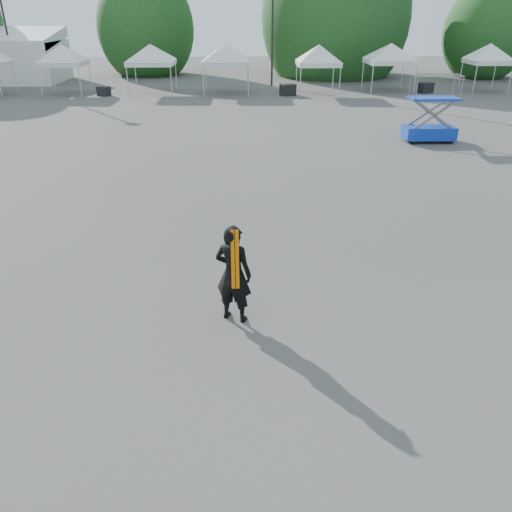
{
  "coord_description": "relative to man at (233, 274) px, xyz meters",
  "views": [
    {
      "loc": [
        0.54,
        -9.89,
        5.49
      ],
      "look_at": [
        0.78,
        -1.43,
        1.3
      ],
      "focal_mm": 35.0,
      "sensor_mm": 36.0,
      "label": 1
    }
  ],
  "objects": [
    {
      "name": "ground",
      "position": [
        -0.35,
        1.57,
        -1.0
      ],
      "size": [
        120.0,
        120.0,
        0.0
      ],
      "primitive_type": "plane",
      "color": "#474442",
      "rests_on": "ground"
    },
    {
      "name": "light_pole_west",
      "position": [
        -18.35,
        35.57,
        4.77
      ],
      "size": [
        0.6,
        0.25,
        10.3
      ],
      "color": "black",
      "rests_on": "ground"
    },
    {
      "name": "light_pole_east",
      "position": [
        2.65,
        33.57,
        4.52
      ],
      "size": [
        0.6,
        0.25,
        9.8
      ],
      "color": "black",
      "rests_on": "ground"
    },
    {
      "name": "tree_mid_w",
      "position": [
        -8.35,
        41.57,
        2.93
      ],
      "size": [
        4.16,
        4.16,
        6.33
      ],
      "color": "#382314",
      "rests_on": "ground"
    },
    {
      "name": "tree_mid_e",
      "position": [
        8.65,
        40.57,
        3.84
      ],
      "size": [
        5.12,
        5.12,
        7.79
      ],
      "color": "#382314",
      "rests_on": "ground"
    },
    {
      "name": "tree_far_e",
      "position": [
        21.65,
        38.57,
        2.63
      ],
      "size": [
        3.84,
        3.84,
        5.84
      ],
      "color": "#382314",
      "rests_on": "ground"
    },
    {
      "name": "tent_c",
      "position": [
        -12.32,
        29.64,
        2.06
      ],
      "size": [
        4.14,
        4.14,
        3.88
      ],
      "color": "silver",
      "rests_on": "ground"
    },
    {
      "name": "tent_d",
      "position": [
        -6.18,
        29.84,
        2.06
      ],
      "size": [
        4.55,
        4.55,
        3.88
      ],
      "color": "silver",
      "rests_on": "ground"
    },
    {
      "name": "tent_e",
      "position": [
        -0.85,
        29.66,
        2.06
      ],
      "size": [
        4.69,
        4.69,
        3.88
      ],
      "color": "silver",
      "rests_on": "ground"
    },
    {
      "name": "tent_f",
      "position": [
        5.63,
        28.87,
        2.06
      ],
      "size": [
        4.12,
        4.12,
        3.88
      ],
      "color": "silver",
      "rests_on": "ground"
    },
    {
      "name": "tent_g",
      "position": [
        11.09,
        30.37,
        2.06
      ],
      "size": [
        4.66,
        4.66,
        3.88
      ],
      "color": "silver",
      "rests_on": "ground"
    },
    {
      "name": "tent_h",
      "position": [
        18.17,
        29.95,
        2.06
      ],
      "size": [
        3.91,
        3.91,
        3.88
      ],
      "color": "silver",
      "rests_on": "ground"
    },
    {
      "name": "man",
      "position": [
        0.0,
        0.0,
        0.0
      ],
      "size": [
        0.85,
        0.72,
        1.99
      ],
      "rotation": [
        0.0,
        0.0,
        2.75
      ],
      "color": "black",
      "rests_on": "ground"
    },
    {
      "name": "scissor_lift",
      "position": [
        8.79,
        14.49,
        0.48
      ],
      "size": [
        2.27,
        1.14,
        2.93
      ],
      "rotation": [
        0.0,
        0.0,
        0.0
      ],
      "color": "#0D48B4",
      "rests_on": "ground"
    },
    {
      "name": "crate_west",
      "position": [
        -9.52,
        28.72,
        -0.69
      ],
      "size": [
        0.97,
        0.88,
        0.62
      ],
      "primitive_type": "cube",
      "rotation": [
        0.0,
        0.0,
        -0.39
      ],
      "color": "black",
      "rests_on": "ground"
    },
    {
      "name": "crate_mid",
      "position": [
        3.51,
        28.53,
        -0.61
      ],
      "size": [
        1.19,
        1.05,
        0.78
      ],
      "primitive_type": "cube",
      "rotation": [
        0.0,
        0.0,
        0.31
      ],
      "color": "black",
      "rests_on": "ground"
    },
    {
      "name": "crate_east",
      "position": [
        13.72,
        29.43,
        -0.64
      ],
      "size": [
        1.08,
        0.94,
        0.71
      ],
      "primitive_type": "cube",
      "rotation": [
        0.0,
        0.0,
        0.29
      ],
      "color": "black",
      "rests_on": "ground"
    }
  ]
}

